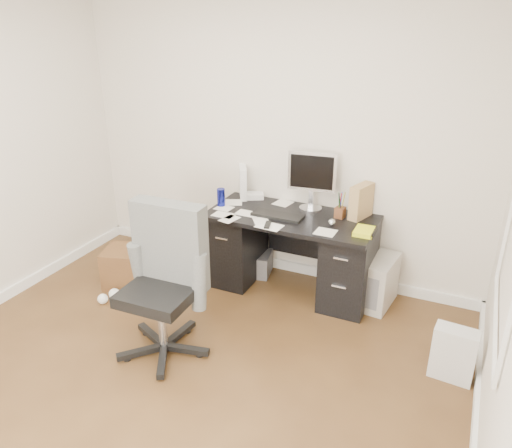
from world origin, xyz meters
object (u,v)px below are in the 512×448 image
at_px(office_chair, 159,286).
at_px(wicker_basket, 125,266).
at_px(lcd_monitor, 312,181).
at_px(pc_tower, 381,282).
at_px(keyboard, 277,216).
at_px(desk, 291,251).

height_order(office_chair, wicker_basket, office_chair).
height_order(lcd_monitor, pc_tower, lcd_monitor).
relative_size(lcd_monitor, pc_tower, 1.23).
distance_m(keyboard, pc_tower, 1.09).
height_order(lcd_monitor, keyboard, lcd_monitor).
relative_size(pc_tower, wicker_basket, 1.24).
height_order(desk, wicker_basket, desk).
relative_size(lcd_monitor, keyboard, 1.20).
bearing_deg(pc_tower, office_chair, -128.48).
relative_size(desk, office_chair, 1.28).
relative_size(lcd_monitor, office_chair, 0.47).
distance_m(lcd_monitor, office_chair, 1.70).
bearing_deg(lcd_monitor, keyboard, -132.06).
distance_m(lcd_monitor, pc_tower, 1.09).
bearing_deg(wicker_basket, office_chair, -38.17).
bearing_deg(pc_tower, lcd_monitor, 175.98).
distance_m(desk, wicker_basket, 1.59).
bearing_deg(pc_tower, keyboard, -163.64).
bearing_deg(keyboard, desk, 39.45).
bearing_deg(wicker_basket, keyboard, 19.29).
height_order(keyboard, pc_tower, keyboard).
distance_m(desk, office_chair, 1.41).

